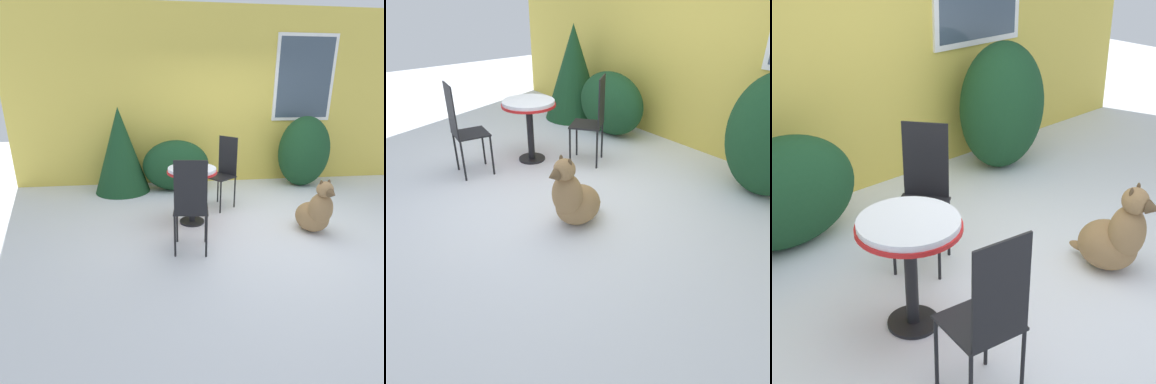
% 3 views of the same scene
% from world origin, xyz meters
% --- Properties ---
extents(ground_plane, '(16.00, 16.00, 0.00)m').
position_xyz_m(ground_plane, '(0.00, 0.00, 0.00)').
color(ground_plane, white).
extents(house_wall, '(8.00, 0.10, 3.23)m').
position_xyz_m(house_wall, '(0.08, 2.20, 1.64)').
color(house_wall, '#DBC14C').
rests_on(house_wall, ground_plane).
extents(shrub_left, '(1.22, 0.63, 0.93)m').
position_xyz_m(shrub_left, '(-0.96, 1.66, 0.47)').
color(shrub_left, '#194223').
rests_on(shrub_left, ground_plane).
extents(shrub_middle, '(0.97, 0.76, 1.33)m').
position_xyz_m(shrub_middle, '(1.50, 1.68, 0.67)').
color(shrub_middle, '#194223').
rests_on(shrub_middle, ground_plane).
extents(evergreen_bush, '(0.99, 0.99, 1.52)m').
position_xyz_m(evergreen_bush, '(-1.95, 1.72, 0.76)').
color(evergreen_bush, '#194223').
rests_on(evergreen_bush, ground_plane).
extents(patio_table, '(0.68, 0.68, 0.80)m').
position_xyz_m(patio_table, '(-0.85, 0.16, 0.65)').
color(patio_table, black).
rests_on(patio_table, ground_plane).
extents(patio_chair_near_table, '(0.54, 0.54, 1.11)m').
position_xyz_m(patio_chair_near_table, '(-0.28, 0.74, 0.60)').
color(patio_chair_near_table, black).
rests_on(patio_chair_near_table, ground_plane).
extents(patio_chair_far_side, '(0.43, 0.43, 1.11)m').
position_xyz_m(patio_chair_far_side, '(-0.96, -0.67, 0.60)').
color(patio_chair_far_side, black).
rests_on(patio_chair_far_side, ground_plane).
extents(dog, '(0.46, 0.70, 0.74)m').
position_xyz_m(dog, '(0.71, -0.33, 0.27)').
color(dog, '#937047').
rests_on(dog, ground_plane).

